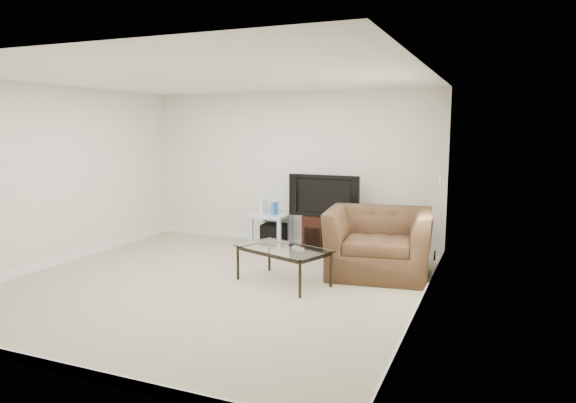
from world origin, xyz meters
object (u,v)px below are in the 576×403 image
at_px(tv_stand, 326,232).
at_px(television, 326,195).
at_px(side_table, 271,230).
at_px(subwoofer, 274,234).
at_px(recliner, 379,231).
at_px(coffee_table, 283,266).

distance_m(tv_stand, television, 0.60).
distance_m(television, side_table, 1.10).
relative_size(side_table, subwoofer, 1.57).
height_order(recliner, coffee_table, recliner).
bearing_deg(television, side_table, -174.73).
bearing_deg(tv_stand, coffee_table, -82.76).
height_order(side_table, recliner, recliner).
xyz_separation_m(subwoofer, recliner, (1.96, -1.01, 0.40)).
relative_size(subwoofer, recliner, 0.26).
distance_m(side_table, coffee_table, 2.07).
xyz_separation_m(television, side_table, (-0.92, -0.07, -0.61)).
height_order(television, coffee_table, television).
relative_size(recliner, coffee_table, 1.17).
height_order(tv_stand, recliner, recliner).
xyz_separation_m(subwoofer, coffee_table, (0.96, -1.84, 0.04)).
relative_size(side_table, recliner, 0.41).
bearing_deg(subwoofer, side_table, -145.79).
distance_m(side_table, recliner, 2.25).
bearing_deg(subwoofer, tv_stand, 4.55).
distance_m(side_table, subwoofer, 0.09).
xyz_separation_m(tv_stand, television, (-0.00, -0.03, 0.60)).
bearing_deg(side_table, recliner, -26.38).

